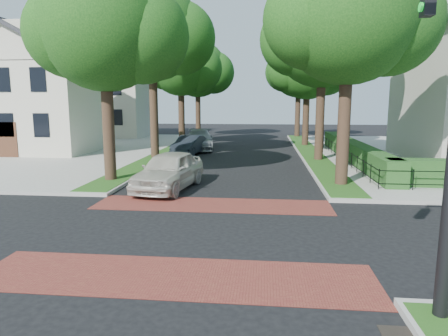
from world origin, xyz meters
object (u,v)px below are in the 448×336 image
at_px(parked_car_rear, 199,140).
at_px(traffic_signal, 446,51).
at_px(parked_car_middle, 190,145).
at_px(parked_car_front, 169,170).

bearing_deg(parked_car_rear, traffic_signal, -79.81).
xyz_separation_m(traffic_signal, parked_car_rear, (-8.29, 25.21, -3.89)).
bearing_deg(traffic_signal, parked_car_middle, 111.04).
relative_size(traffic_signal, parked_car_rear, 1.43).
relative_size(traffic_signal, parked_car_front, 1.59).
bearing_deg(parked_car_middle, traffic_signal, -59.85).
height_order(traffic_signal, parked_car_front, traffic_signal).
xyz_separation_m(traffic_signal, parked_car_front, (-7.19, 10.21, -3.85)).
distance_m(parked_car_front, parked_car_middle, 11.93).
bearing_deg(parked_car_front, traffic_signal, -46.38).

